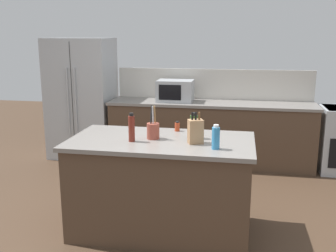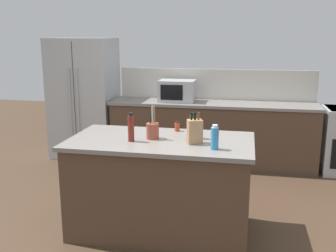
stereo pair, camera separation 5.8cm
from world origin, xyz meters
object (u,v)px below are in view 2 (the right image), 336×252
at_px(vinegar_bottle, 131,128).
at_px(spice_jar_paprika, 177,127).
at_px(refrigerator, 84,98).
at_px(knife_block, 195,131).
at_px(olive_oil_bottle, 193,126).
at_px(dish_soap_bottle, 215,138).
at_px(utensil_crock, 153,130).
at_px(microwave, 177,91).

relative_size(vinegar_bottle, spice_jar_paprika, 2.63).
relative_size(refrigerator, spice_jar_paprika, 18.18).
distance_m(vinegar_bottle, spice_jar_paprika, 0.60).
distance_m(knife_block, olive_oil_bottle, 0.19).
distance_m(spice_jar_paprika, dish_soap_bottle, 0.73).
distance_m(refrigerator, utensil_crock, 2.79).
bearing_deg(olive_oil_bottle, dish_soap_bottle, -55.63).
xyz_separation_m(microwave, utensil_crock, (0.16, -2.19, -0.08)).
bearing_deg(knife_block, dish_soap_bottle, -59.32).
bearing_deg(utensil_crock, microwave, 94.10).
xyz_separation_m(knife_block, olive_oil_bottle, (-0.04, 0.19, 0.00)).
xyz_separation_m(knife_block, dish_soap_bottle, (0.19, -0.15, -0.01)).
height_order(microwave, vinegar_bottle, microwave).
height_order(utensil_crock, vinegar_bottle, utensil_crock).
bearing_deg(microwave, vinegar_bottle, -90.43).
height_order(refrigerator, utensil_crock, refrigerator).
distance_m(refrigerator, dish_soap_bottle, 3.36).
xyz_separation_m(refrigerator, vinegar_bottle, (1.49, -2.37, 0.14)).
distance_m(refrigerator, microwave, 1.51).
bearing_deg(vinegar_bottle, dish_soap_bottle, -7.91).
bearing_deg(spice_jar_paprika, microwave, 100.23).
height_order(knife_block, spice_jar_paprika, knife_block).
bearing_deg(utensil_crock, vinegar_bottle, -143.44).
bearing_deg(refrigerator, knife_block, -48.29).
xyz_separation_m(dish_soap_bottle, olive_oil_bottle, (-0.23, 0.34, 0.01)).
bearing_deg(utensil_crock, refrigerator, 126.55).
height_order(knife_block, vinegar_bottle, knife_block).
bearing_deg(dish_soap_bottle, spice_jar_paprika, 126.55).
xyz_separation_m(microwave, dish_soap_bottle, (0.77, -2.43, -0.06)).
bearing_deg(dish_soap_bottle, refrigerator, 132.48).
distance_m(dish_soap_bottle, olive_oil_bottle, 0.41).
relative_size(refrigerator, dish_soap_bottle, 8.61).
bearing_deg(olive_oil_bottle, spice_jar_paprika, 129.36).
relative_size(dish_soap_bottle, olive_oil_bottle, 0.87).
distance_m(knife_block, utensil_crock, 0.43).
bearing_deg(refrigerator, spice_jar_paprika, -45.89).
xyz_separation_m(knife_block, vinegar_bottle, (-0.59, -0.04, 0.01)).
relative_size(spice_jar_paprika, olive_oil_bottle, 0.41).
bearing_deg(vinegar_bottle, olive_oil_bottle, 22.62).
distance_m(knife_block, vinegar_bottle, 0.59).
distance_m(utensil_crock, vinegar_bottle, 0.22).
bearing_deg(microwave, olive_oil_bottle, -75.65).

